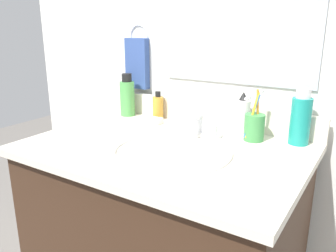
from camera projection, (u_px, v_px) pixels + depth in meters
vanity_cabinet at (165, 244)px, 1.25m from camera, size 0.88×0.58×0.71m
countertop at (164, 149)px, 1.15m from camera, size 0.91×0.63×0.03m
backsplash at (206, 113)px, 1.38m from camera, size 0.91×0.02×0.09m
back_wall at (211, 141)px, 1.47m from camera, size 2.01×0.04×1.30m
mirror_panel at (239, 6)px, 1.24m from camera, size 0.60×0.01×0.56m
towel_ring at (139, 36)px, 1.51m from camera, size 0.10×0.01×0.10m
hand_towel at (137, 64)px, 1.53m from camera, size 0.11×0.04×0.22m
sink_basin at (170, 161)px, 1.10m from camera, size 0.39×0.39×0.11m
faucet at (199, 128)px, 1.24m from camera, size 0.16×0.10×0.08m
bottle_toner_green at (127, 97)px, 1.50m from camera, size 0.06×0.06×0.18m
bottle_oil_amber at (158, 107)px, 1.45m from camera, size 0.04×0.04×0.12m
bottle_mouthwash_teal at (301, 119)px, 1.14m from camera, size 0.07×0.07×0.19m
bottle_lotion_white at (242, 115)px, 1.26m from camera, size 0.06×0.06×0.15m
cup_green at (254, 126)px, 1.18m from camera, size 0.07×0.07×0.18m
soap_bar at (154, 121)px, 1.39m from camera, size 0.06×0.04×0.02m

